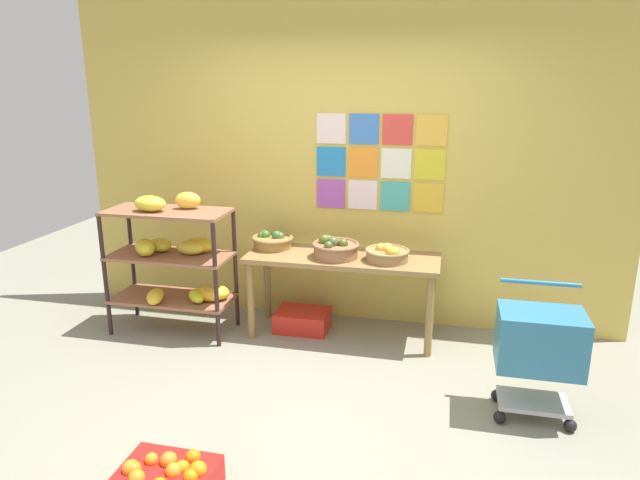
% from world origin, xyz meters
% --- Properties ---
extents(ground, '(9.28, 9.28, 0.00)m').
position_xyz_m(ground, '(0.00, 0.00, 0.00)').
color(ground, gray).
extents(back_wall_with_art, '(4.85, 0.07, 2.94)m').
position_xyz_m(back_wall_with_art, '(0.00, 1.67, 1.47)').
color(back_wall_with_art, gold).
rests_on(back_wall_with_art, ground).
extents(banana_shelf_unit, '(1.03, 0.54, 1.22)m').
position_xyz_m(banana_shelf_unit, '(-1.33, 1.02, 0.69)').
color(banana_shelf_unit, '#2D1D20').
rests_on(banana_shelf_unit, ground).
extents(display_table, '(1.59, 0.57, 0.71)m').
position_xyz_m(display_table, '(0.07, 1.24, 0.62)').
color(display_table, olive).
rests_on(display_table, ground).
extents(fruit_basket_left, '(0.35, 0.35, 0.15)m').
position_xyz_m(fruit_basket_left, '(0.45, 1.18, 0.77)').
color(fruit_basket_left, olive).
rests_on(fruit_basket_left, display_table).
extents(fruit_basket_right, '(0.39, 0.39, 0.18)m').
position_xyz_m(fruit_basket_right, '(0.02, 1.18, 0.79)').
color(fruit_basket_right, '#946743').
rests_on(fruit_basket_right, display_table).
extents(fruit_basket_centre, '(0.36, 0.36, 0.15)m').
position_xyz_m(fruit_basket_centre, '(-0.57, 1.34, 0.78)').
color(fruit_basket_centre, olive).
rests_on(fruit_basket_centre, display_table).
extents(produce_crate_under_table, '(0.46, 0.34, 0.17)m').
position_xyz_m(produce_crate_under_table, '(-0.28, 1.27, 0.09)').
color(produce_crate_under_table, red).
rests_on(produce_crate_under_table, ground).
extents(orange_crate_foreground, '(0.50, 0.36, 0.22)m').
position_xyz_m(orange_crate_foreground, '(-0.45, -0.89, 0.10)').
color(orange_crate_foreground, red).
rests_on(orange_crate_foreground, ground).
extents(shopping_cart, '(0.52, 0.41, 0.86)m').
position_xyz_m(shopping_cart, '(1.51, 0.32, 0.51)').
color(shopping_cart, black).
rests_on(shopping_cart, ground).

